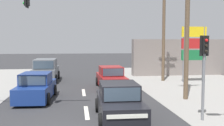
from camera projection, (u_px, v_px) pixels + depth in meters
name	position (u px, v px, depth m)	size (l,w,h in m)	color
lane_dash_mid	(87.00, 112.00, 12.27)	(0.20, 2.40, 0.01)	silver
lane_dash_far	(84.00, 92.00, 17.21)	(0.20, 2.40, 0.01)	silver
utility_pole_background_right	(164.00, 23.00, 21.97)	(1.80, 0.26, 9.35)	brown
pedestal_signal_right_kerb	(204.00, 63.00, 10.80)	(0.44, 0.31, 3.56)	slate
shopping_plaza_sign	(194.00, 46.00, 21.46)	(2.10, 0.16, 4.60)	slate
shopfront_wall_far	(191.00, 57.00, 26.44)	(12.00, 1.00, 3.60)	gray
sedan_oncoming_mid	(119.00, 103.00, 11.16)	(1.97, 4.28, 1.56)	black
sedan_oncoming_near	(111.00, 78.00, 18.84)	(1.99, 4.29, 1.56)	maroon
sedan_crossing_left	(36.00, 88.00, 14.93)	(2.06, 4.32, 1.56)	navy
suv_receding_far	(46.00, 71.00, 22.20)	(2.08, 4.55, 1.90)	slate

